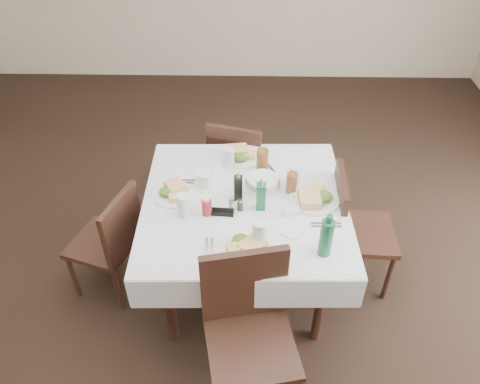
{
  "coord_description": "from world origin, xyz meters",
  "views": [
    {
      "loc": [
        0.24,
        -1.96,
        2.63
      ],
      "look_at": [
        0.19,
        0.24,
        0.8
      ],
      "focal_mm": 35.0,
      "sensor_mm": 36.0,
      "label": 1
    }
  ],
  "objects": [
    {
      "name": "sunglasses",
      "position": [
        0.09,
        0.08,
        0.78
      ],
      "size": [
        0.14,
        0.06,
        0.03
      ],
      "color": "black",
      "rests_on": "dining_table"
    },
    {
      "name": "meal_north",
      "position": [
        0.19,
        0.66,
        0.79
      ],
      "size": [
        0.28,
        0.28,
        0.06
      ],
      "color": "white",
      "rests_on": "dining_table"
    },
    {
      "name": "sugar_caddy",
      "position": [
        0.49,
        0.09,
        0.79
      ],
      "size": [
        0.1,
        0.07,
        0.04
      ],
      "color": "white",
      "rests_on": "dining_table"
    },
    {
      "name": "cutlery_w",
      "position": [
        -0.19,
        0.38,
        0.77
      ],
      "size": [
        0.17,
        0.05,
        0.01
      ],
      "color": "silver",
      "rests_on": "dining_table"
    },
    {
      "name": "meal_south",
      "position": [
        0.23,
        -0.2,
        0.78
      ],
      "size": [
        0.27,
        0.27,
        0.06
      ],
      "color": "white",
      "rests_on": "dining_table"
    },
    {
      "name": "chair_west",
      "position": [
        -0.63,
        0.15,
        0.47
      ],
      "size": [
        0.5,
        0.5,
        0.83
      ],
      "color": "black",
      "rests_on": "ground"
    },
    {
      "name": "ground_plane",
      "position": [
        0.0,
        0.0,
        0.0
      ],
      "size": [
        7.0,
        7.0,
        0.0
      ],
      "primitive_type": "plane",
      "color": "black"
    },
    {
      "name": "chair_east",
      "position": [
        0.92,
        0.28,
        0.51
      ],
      "size": [
        0.44,
        0.44,
        0.89
      ],
      "color": "black",
      "rests_on": "ground"
    },
    {
      "name": "iced_tea_b",
      "position": [
        0.51,
        0.3,
        0.83
      ],
      "size": [
        0.07,
        0.07,
        0.14
      ],
      "color": "brown",
      "rests_on": "dining_table"
    },
    {
      "name": "water_n",
      "position": [
        0.11,
        0.57,
        0.83
      ],
      "size": [
        0.07,
        0.07,
        0.13
      ],
      "color": "silver",
      "rests_on": "dining_table"
    },
    {
      "name": "coffee_mug",
      "position": [
        -0.04,
        0.35,
        0.81
      ],
      "size": [
        0.14,
        0.14,
        0.1
      ],
      "color": "white",
      "rests_on": "dining_table"
    },
    {
      "name": "cutlery_n",
      "position": [
        0.36,
        0.57,
        0.77
      ],
      "size": [
        0.12,
        0.19,
        0.01
      ],
      "color": "silver",
      "rests_on": "dining_table"
    },
    {
      "name": "oil_cruet_green",
      "position": [
        0.31,
        0.14,
        0.86
      ],
      "size": [
        0.05,
        0.05,
        0.23
      ],
      "color": "#1C693E",
      "rests_on": "dining_table"
    },
    {
      "name": "side_plate_b",
      "position": [
        0.49,
        -0.04,
        0.77
      ],
      "size": [
        0.15,
        0.15,
        0.01
      ],
      "color": "white",
      "rests_on": "dining_table"
    },
    {
      "name": "bread_basket",
      "position": [
        0.33,
        0.34,
        0.8
      ],
      "size": [
        0.22,
        0.22,
        0.07
      ],
      "color": "silver",
      "rests_on": "dining_table"
    },
    {
      "name": "pepper_shaker",
      "position": [
        0.19,
        0.12,
        0.8
      ],
      "size": [
        0.04,
        0.04,
        0.08
      ],
      "color": "#472C1E",
      "rests_on": "dining_table"
    },
    {
      "name": "green_bottle",
      "position": [
        0.65,
        -0.22,
        0.88
      ],
      "size": [
        0.07,
        0.07,
        0.27
      ],
      "color": "#1C693E",
      "rests_on": "dining_table"
    },
    {
      "name": "water_s",
      "position": [
        0.3,
        -0.14,
        0.84
      ],
      "size": [
        0.08,
        0.08,
        0.15
      ],
      "color": "silver",
      "rests_on": "dining_table"
    },
    {
      "name": "meal_east",
      "position": [
        0.64,
        0.22,
        0.79
      ],
      "size": [
        0.31,
        0.31,
        0.07
      ],
      "color": "white",
      "rests_on": "dining_table"
    },
    {
      "name": "water_e",
      "position": [
        0.53,
        0.39,
        0.82
      ],
      "size": [
        0.07,
        0.07,
        0.13
      ],
      "color": "silver",
      "rests_on": "dining_table"
    },
    {
      "name": "meal_west",
      "position": [
        -0.22,
        0.26,
        0.78
      ],
      "size": [
        0.26,
        0.26,
        0.06
      ],
      "color": "white",
      "rests_on": "dining_table"
    },
    {
      "name": "side_plate_a",
      "position": [
        -0.02,
        0.45,
        0.77
      ],
      "size": [
        0.18,
        0.18,
        0.01
      ],
      "color": "white",
      "rests_on": "dining_table"
    },
    {
      "name": "cutlery_s",
      "position": [
        0.03,
        -0.22,
        0.77
      ],
      "size": [
        0.06,
        0.19,
        0.01
      ],
      "color": "silver",
      "rests_on": "dining_table"
    },
    {
      "name": "oil_cruet_dark",
      "position": [
        0.18,
        0.23,
        0.85
      ],
      "size": [
        0.05,
        0.05,
        0.21
      ],
      "color": "black",
      "rests_on": "dining_table"
    },
    {
      "name": "chair_north",
      "position": [
        0.16,
        0.96,
        0.5
      ],
      "size": [
        0.51,
        0.51,
        0.87
      ],
      "color": "black",
      "rests_on": "ground"
    },
    {
      "name": "water_w",
      "position": [
        -0.13,
        0.08,
        0.84
      ],
      "size": [
        0.08,
        0.08,
        0.15
      ],
      "color": "silver",
      "rests_on": "dining_table"
    },
    {
      "name": "salt_shaker",
      "position": [
        0.14,
        0.12,
        0.8
      ],
      "size": [
        0.03,
        0.03,
        0.07
      ],
      "color": "white",
      "rests_on": "dining_table"
    },
    {
      "name": "dining_table",
      "position": [
        0.22,
        0.21,
        0.68
      ],
      "size": [
        1.28,
        1.28,
        0.76
      ],
      "color": "black",
      "rests_on": "ground"
    },
    {
      "name": "room_shell",
      "position": [
        0.0,
        0.0,
        1.71
      ],
      "size": [
        6.04,
        7.04,
        2.8
      ],
      "color": "beige",
      "rests_on": "ground"
    },
    {
      "name": "chair_south",
      "position": [
        0.25,
        -0.51,
        0.55
      ],
      "size": [
        0.53,
        0.53,
        0.96
      ],
      "color": "black",
      "rests_on": "ground"
    },
    {
      "name": "cutlery_e",
      "position": [
        0.69,
        -0.0,
        0.77
      ],
      "size": [
        0.17,
        0.04,
        0.01
      ],
      "color": "silver",
      "rests_on": "dining_table"
    },
    {
      "name": "iced_tea_a",
      "position": [
        0.33,
        0.51,
        0.84
      ],
      "size": [
        0.08,
        0.08,
        0.16
      ],
      "color": "brown",
      "rests_on": "dining_table"
    },
    {
      "name": "ketchup_bottle",
      "position": [
        -0.0,
        0.08,
        0.82
      ],
      "size": [
        0.06,
        0.06,
        0.13
      ],
      "color": "maroon",
      "rests_on": "dining_table"
    }
  ]
}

